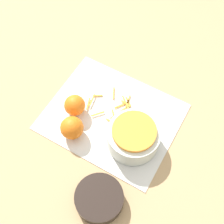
{
  "coord_description": "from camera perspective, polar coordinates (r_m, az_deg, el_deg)",
  "views": [
    {
      "loc": [
        -0.27,
        0.47,
        1.0
      ],
      "look_at": [
        0.0,
        0.0,
        0.04
      ],
      "focal_mm": 50.0,
      "sensor_mm": 36.0,
      "label": 1
    }
  ],
  "objects": [
    {
      "name": "bowl_speckled",
      "position": [
        1.05,
        3.95,
        -4.46
      ],
      "size": [
        0.18,
        0.18,
        0.09
      ],
      "color": "silver",
      "rests_on": "cutting_board"
    },
    {
      "name": "orange_right",
      "position": [
        1.11,
        -6.83,
        1.23
      ],
      "size": [
        0.08,
        0.08,
        0.08
      ],
      "color": "orange",
      "rests_on": "cutting_board"
    },
    {
      "name": "peel_pile",
      "position": [
        1.15,
        0.22,
        1.18
      ],
      "size": [
        0.16,
        0.15,
        0.01
      ],
      "color": "orange",
      "rests_on": "cutting_board"
    },
    {
      "name": "ground_plane",
      "position": [
        1.13,
        0.0,
        -0.89
      ],
      "size": [
        4.0,
        4.0,
        0.0
      ],
      "primitive_type": "plane",
      "color": "tan"
    },
    {
      "name": "knife",
      "position": [
        1.12,
        6.12,
        -1.01
      ],
      "size": [
        0.15,
        0.18,
        0.02
      ],
      "rotation": [
        0.0,
        0.0,
        -0.89
      ],
      "color": "black",
      "rests_on": "cutting_board"
    },
    {
      "name": "cutting_board",
      "position": [
        1.13,
        0.0,
        -0.82
      ],
      "size": [
        0.46,
        0.38,
        0.01
      ],
      "color": "silver",
      "rests_on": "ground_plane"
    },
    {
      "name": "bowl_dark",
      "position": [
        1.0,
        -2.35,
        -15.56
      ],
      "size": [
        0.15,
        0.15,
        0.05
      ],
      "color": "black",
      "rests_on": "ground_plane"
    },
    {
      "name": "orange_left",
      "position": [
        1.07,
        -7.34,
        -2.89
      ],
      "size": [
        0.08,
        0.08,
        0.08
      ],
      "color": "orange",
      "rests_on": "cutting_board"
    }
  ]
}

